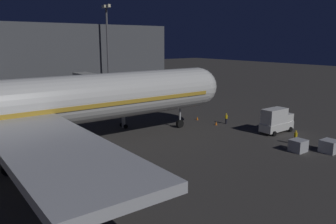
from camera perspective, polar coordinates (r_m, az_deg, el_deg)
name	(u,v)px	position (r m, az deg, el deg)	size (l,w,h in m)	color
ground_plane	(88,146)	(43.23, -13.58, -5.60)	(320.00, 320.00, 0.00)	#383533
airliner_at_gate	(5,108)	(39.33, -26.05, 0.56)	(50.05, 61.39, 20.64)	silver
jet_bridge	(106,85)	(54.57, -10.53, 4.55)	(19.13, 3.40, 7.47)	#9E9E99
apron_floodlight_mast	(108,48)	(71.22, -10.29, 10.76)	(2.90, 0.50, 20.04)	#59595E
catering_truck	(276,120)	(49.93, 18.05, -1.36)	(2.36, 5.49, 3.54)	silver
baggage_container_near_belt	(330,146)	(43.72, 25.92, -5.29)	(1.81, 1.87, 1.48)	#B7BABF
baggage_container_mid_row	(298,146)	(42.52, 21.38, -5.38)	(1.63, 1.80, 1.45)	#B7BABF
ground_crew_by_belt_loader	(226,118)	(53.47, 9.93, -1.02)	(0.40, 0.40, 1.70)	black
ground_crew_marshaller_fwd	(296,137)	(45.28, 20.99, -3.96)	(0.40, 0.40, 1.81)	black
traffic_cone_nose_port	(216,123)	(52.57, 8.23, -1.93)	(0.36, 0.36, 0.55)	orange
traffic_cone_nose_starboard	(197,118)	(55.66, 5.03, -1.06)	(0.36, 0.36, 0.55)	orange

